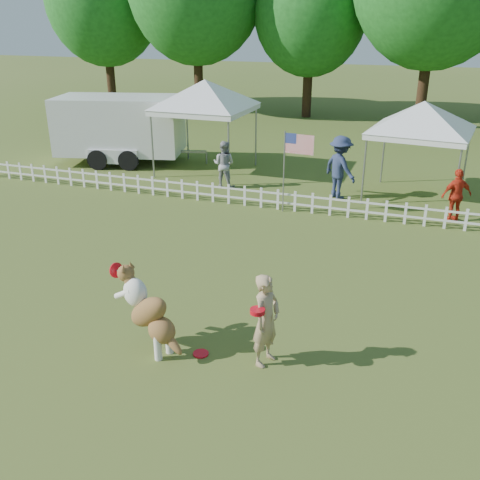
{
  "coord_description": "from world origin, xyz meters",
  "views": [
    {
      "loc": [
        3.57,
        -7.0,
        5.08
      ],
      "look_at": [
        0.38,
        2.0,
        1.1
      ],
      "focal_mm": 40.0,
      "sensor_mm": 36.0,
      "label": 1
    }
  ],
  "objects": [
    {
      "name": "spectator_c",
      "position": [
        4.47,
        7.71,
        0.72
      ],
      "size": [
        0.91,
        0.72,
        1.44
      ],
      "primitive_type": "imported",
      "rotation": [
        0.0,
        0.0,
        3.66
      ],
      "color": "red",
      "rests_on": "ground"
    },
    {
      "name": "flag_pole",
      "position": [
        -0.08,
        6.91,
        1.14
      ],
      "size": [
        0.88,
        0.18,
        2.28
      ],
      "primitive_type": null,
      "rotation": [
        0.0,
        0.0,
        -0.1
      ],
      "color": "gray",
      "rests_on": "ground"
    },
    {
      "name": "canopy_tent_right",
      "position": [
        3.34,
        9.41,
        1.42
      ],
      "size": [
        3.06,
        3.06,
        2.83
      ],
      "primitive_type": null,
      "rotation": [
        0.0,
        0.0,
        -0.12
      ],
      "color": "silver",
      "rests_on": "ground"
    },
    {
      "name": "canopy_tent_left",
      "position": [
        -3.79,
        10.19,
        1.55
      ],
      "size": [
        3.03,
        3.03,
        3.1
      ],
      "primitive_type": null,
      "rotation": [
        0.0,
        0.0,
        -0.01
      ],
      "color": "silver",
      "rests_on": "ground"
    },
    {
      "name": "ground",
      "position": [
        0.0,
        0.0,
        0.0
      ],
      "size": [
        120.0,
        120.0,
        0.0
      ],
      "primitive_type": "plane",
      "color": "#3C561B",
      "rests_on": "ground"
    },
    {
      "name": "picket_fence",
      "position": [
        0.0,
        7.0,
        0.3
      ],
      "size": [
        22.0,
        0.08,
        0.6
      ],
      "primitive_type": null,
      "color": "silver",
      "rests_on": "ground"
    },
    {
      "name": "spectator_b",
      "position": [
        1.19,
        8.7,
        0.94
      ],
      "size": [
        1.38,
        1.32,
        1.89
      ],
      "primitive_type": "imported",
      "rotation": [
        0.0,
        0.0,
        2.44
      ],
      "color": "#252F4F",
      "rests_on": "ground"
    },
    {
      "name": "frisbee_on_turf",
      "position": [
        0.52,
        -0.3,
        0.01
      ],
      "size": [
        0.27,
        0.27,
        0.02
      ],
      "primitive_type": "cylinder",
      "rotation": [
        0.0,
        0.0,
        -0.04
      ],
      "color": "red",
      "rests_on": "ground"
    },
    {
      "name": "handler",
      "position": [
        1.57,
        -0.15,
        0.77
      ],
      "size": [
        0.5,
        0.64,
        1.53
      ],
      "primitive_type": "imported",
      "rotation": [
        0.0,
        0.0,
        1.3
      ],
      "color": "tan",
      "rests_on": "ground"
    },
    {
      "name": "tree_center_left",
      "position": [
        -3.0,
        22.5,
        4.9
      ],
      "size": [
        6.0,
        6.0,
        9.8
      ],
      "primitive_type": null,
      "color": "#19581A",
      "rests_on": "ground"
    },
    {
      "name": "dog",
      "position": [
        -0.3,
        -0.44,
        0.7
      ],
      "size": [
        1.43,
        0.88,
        1.4
      ],
      "primitive_type": null,
      "rotation": [
        0.0,
        0.0,
        -0.35
      ],
      "color": "brown",
      "rests_on": "ground"
    },
    {
      "name": "tree_far_left",
      "position": [
        -15.0,
        22.0,
        5.5
      ],
      "size": [
        6.6,
        6.6,
        11.0
      ],
      "primitive_type": null,
      "color": "#19581A",
      "rests_on": "ground"
    },
    {
      "name": "cargo_trailer",
      "position": [
        -7.31,
        10.32,
        1.24
      ],
      "size": [
        6.09,
        3.83,
        2.48
      ],
      "primitive_type": null,
      "rotation": [
        0.0,
        0.0,
        0.26
      ],
      "color": "white",
      "rests_on": "ground"
    },
    {
      "name": "spectator_a",
      "position": [
        -2.5,
        8.58,
        0.75
      ],
      "size": [
        0.75,
        0.59,
        1.5
      ],
      "primitive_type": "imported",
      "rotation": [
        0.0,
        0.0,
        3.11
      ],
      "color": "#939498",
      "rests_on": "ground"
    }
  ]
}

